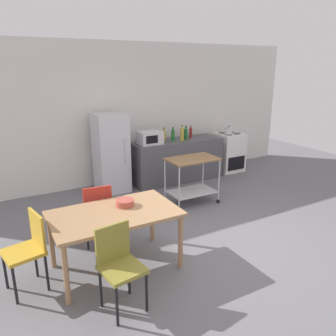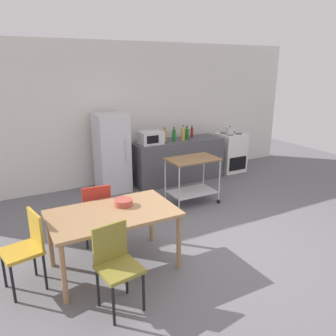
# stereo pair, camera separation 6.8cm
# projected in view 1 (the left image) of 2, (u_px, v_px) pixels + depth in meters

# --- Properties ---
(ground_plane) EXTENTS (12.00, 12.00, 0.00)m
(ground_plane) POSITION_uv_depth(u_px,v_px,m) (215.00, 242.00, 4.76)
(ground_plane) COLOR slate
(back_wall) EXTENTS (8.40, 0.12, 2.90)m
(back_wall) POSITION_uv_depth(u_px,v_px,m) (126.00, 114.00, 7.00)
(back_wall) COLOR silver
(back_wall) RESTS_ON ground_plane
(kitchen_counter) EXTENTS (2.00, 0.64, 0.90)m
(kitchen_counter) POSITION_uv_depth(u_px,v_px,m) (177.00, 160.00, 7.22)
(kitchen_counter) COLOR #4C4C51
(kitchen_counter) RESTS_ON ground_plane
(dining_table) EXTENTS (1.50, 0.90, 0.75)m
(dining_table) POSITION_uv_depth(u_px,v_px,m) (115.00, 218.00, 3.96)
(dining_table) COLOR #A37A51
(dining_table) RESTS_ON ground_plane
(chair_mustard) EXTENTS (0.47, 0.47, 0.89)m
(chair_mustard) POSITION_uv_depth(u_px,v_px,m) (29.00, 247.00, 3.63)
(chair_mustard) COLOR gold
(chair_mustard) RESTS_ON ground_plane
(chair_olive) EXTENTS (0.45, 0.45, 0.89)m
(chair_olive) POSITION_uv_depth(u_px,v_px,m) (119.00, 262.00, 3.34)
(chair_olive) COLOR olive
(chair_olive) RESTS_ON ground_plane
(chair_red) EXTENTS (0.44, 0.44, 0.89)m
(chair_red) POSITION_uv_depth(u_px,v_px,m) (97.00, 210.00, 4.57)
(chair_red) COLOR #B72D23
(chair_red) RESTS_ON ground_plane
(stove_oven) EXTENTS (0.60, 0.61, 0.92)m
(stove_oven) POSITION_uv_depth(u_px,v_px,m) (229.00, 152.00, 7.91)
(stove_oven) COLOR white
(stove_oven) RESTS_ON ground_plane
(refrigerator) EXTENTS (0.60, 0.63, 1.55)m
(refrigerator) POSITION_uv_depth(u_px,v_px,m) (111.00, 153.00, 6.53)
(refrigerator) COLOR silver
(refrigerator) RESTS_ON ground_plane
(kitchen_cart) EXTENTS (0.91, 0.57, 0.85)m
(kitchen_cart) POSITION_uv_depth(u_px,v_px,m) (192.00, 173.00, 5.95)
(kitchen_cart) COLOR brown
(kitchen_cart) RESTS_ON ground_plane
(microwave) EXTENTS (0.46, 0.35, 0.26)m
(microwave) POSITION_uv_depth(u_px,v_px,m) (150.00, 138.00, 6.68)
(microwave) COLOR silver
(microwave) RESTS_ON kitchen_counter
(bottle_soy_sauce) EXTENTS (0.08, 0.08, 0.28)m
(bottle_soy_sauce) POSITION_uv_depth(u_px,v_px,m) (164.00, 136.00, 6.97)
(bottle_soy_sauce) COLOR gold
(bottle_soy_sauce) RESTS_ON kitchen_counter
(bottle_sesame_oil) EXTENTS (0.07, 0.07, 0.29)m
(bottle_sesame_oil) POSITION_uv_depth(u_px,v_px,m) (173.00, 135.00, 6.94)
(bottle_sesame_oil) COLOR #1E6628
(bottle_sesame_oil) RESTS_ON kitchen_counter
(bottle_soda) EXTENTS (0.08, 0.08, 0.33)m
(bottle_soda) POSITION_uv_depth(u_px,v_px,m) (182.00, 134.00, 6.99)
(bottle_soda) COLOR gold
(bottle_soda) RESTS_ON kitchen_counter
(bottle_sparkling_water) EXTENTS (0.08, 0.08, 0.28)m
(bottle_sparkling_water) POSITION_uv_depth(u_px,v_px,m) (186.00, 134.00, 7.15)
(bottle_sparkling_water) COLOR #1E6628
(bottle_sparkling_water) RESTS_ON kitchen_counter
(bottle_vinegar) EXTENTS (0.06, 0.06, 0.27)m
(bottle_vinegar) POSITION_uv_depth(u_px,v_px,m) (191.00, 132.00, 7.29)
(bottle_vinegar) COLOR maroon
(bottle_vinegar) RESTS_ON kitchen_counter
(fruit_bowl) EXTENTS (0.23, 0.23, 0.08)m
(fruit_bowl) POSITION_uv_depth(u_px,v_px,m) (125.00, 203.00, 4.11)
(fruit_bowl) COLOR #B24C3F
(fruit_bowl) RESTS_ON dining_table
(kettle) EXTENTS (0.24, 0.17, 0.19)m
(kettle) POSITION_uv_depth(u_px,v_px,m) (228.00, 130.00, 7.61)
(kettle) COLOR silver
(kettle) RESTS_ON stove_oven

